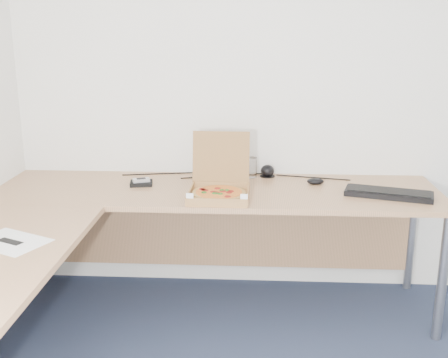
# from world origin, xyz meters

# --- Properties ---
(room_shell) EXTENTS (3.50, 3.50, 2.50)m
(room_shell) POSITION_xyz_m (0.00, 0.00, 1.25)
(room_shell) COLOR white
(room_shell) RESTS_ON ground
(desk) EXTENTS (2.50, 2.20, 0.73)m
(desk) POSITION_xyz_m (-0.82, 0.97, 0.70)
(desk) COLOR tan
(desk) RESTS_ON ground
(pizza_box) EXTENTS (0.32, 0.37, 0.32)m
(pizza_box) POSITION_xyz_m (-0.47, 1.24, 0.77)
(pizza_box) COLOR #A97641
(pizza_box) RESTS_ON desk
(drinking_glass) EXTENTS (0.07, 0.07, 0.12)m
(drinking_glass) POSITION_xyz_m (-0.31, 1.66, 0.79)
(drinking_glass) COLOR white
(drinking_glass) RESTS_ON desk
(keyboard) EXTENTS (0.49, 0.29, 0.03)m
(keyboard) POSITION_xyz_m (0.44, 1.31, 0.74)
(keyboard) COLOR black
(keyboard) RESTS_ON desk
(mouse) EXTENTS (0.11, 0.09, 0.04)m
(mouse) POSITION_xyz_m (0.07, 1.52, 0.75)
(mouse) COLOR black
(mouse) RESTS_ON desk
(wallet) EXTENTS (0.14, 0.12, 0.02)m
(wallet) POSITION_xyz_m (-0.94, 1.45, 0.74)
(wallet) COLOR black
(wallet) RESTS_ON desk
(phone) EXTENTS (0.11, 0.08, 0.02)m
(phone) POSITION_xyz_m (-0.94, 1.44, 0.76)
(phone) COLOR #B2B5BA
(phone) RESTS_ON wallet
(paper_sheet) EXTENTS (0.37, 0.33, 0.00)m
(paper_sheet) POSITION_xyz_m (-1.32, 0.55, 0.73)
(paper_sheet) COLOR white
(paper_sheet) RESTS_ON desk
(dome_speaker) EXTENTS (0.09, 0.09, 0.08)m
(dome_speaker) POSITION_xyz_m (-0.21, 1.68, 0.77)
(dome_speaker) COLOR black
(dome_speaker) RESTS_ON desk
(cable_bundle) EXTENTS (0.67, 0.14, 0.01)m
(cable_bundle) POSITION_xyz_m (-0.43, 1.68, 0.73)
(cable_bundle) COLOR black
(cable_bundle) RESTS_ON desk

